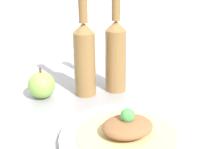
{
  "coord_description": "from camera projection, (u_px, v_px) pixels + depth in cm",
  "views": [
    {
      "loc": [
        -29.76,
        -67.0,
        38.54
      ],
      "look_at": [
        -7.06,
        0.46,
        10.65
      ],
      "focal_mm": 50.0,
      "sensor_mm": 36.0,
      "label": 1
    }
  ],
  "objects": [
    {
      "name": "plated_food",
      "position": [
        127.0,
        129.0,
        0.67
      ],
      "size": [
        21.99,
        21.99,
        6.45
      ],
      "color": "#D6BC7F",
      "rests_on": "plate"
    },
    {
      "name": "cider_bottle_left",
      "position": [
        85.0,
        56.0,
        0.87
      ],
      "size": [
        6.09,
        6.09,
        30.42
      ],
      "color": "olive",
      "rests_on": "ground_plane"
    },
    {
      "name": "ground_plane",
      "position": [
        138.0,
        116.0,
        0.83
      ],
      "size": [
        180.0,
        110.0,
        4.0
      ],
      "primitive_type": "cube",
      "color": "gray"
    },
    {
      "name": "apple",
      "position": [
        42.0,
        85.0,
        0.88
      ],
      "size": [
        7.61,
        7.61,
        9.07
      ],
      "color": "#84B74C",
      "rests_on": "ground_plane"
    },
    {
      "name": "plate",
      "position": [
        127.0,
        138.0,
        0.68
      ],
      "size": [
        29.42,
        29.42,
        2.05
      ],
      "color": "white",
      "rests_on": "ground_plane"
    },
    {
      "name": "cider_bottle_right",
      "position": [
        116.0,
        53.0,
        0.9
      ],
      "size": [
        6.09,
        6.09,
        30.42
      ],
      "color": "olive",
      "rests_on": "ground_plane"
    }
  ]
}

